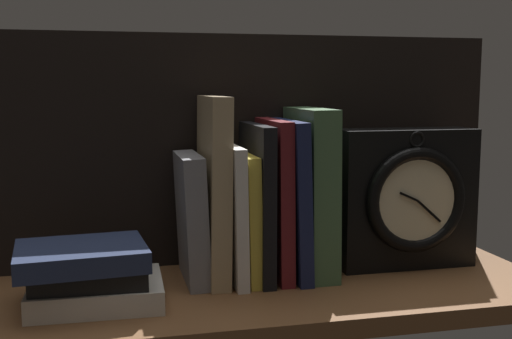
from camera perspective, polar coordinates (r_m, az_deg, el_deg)
The scene contains 12 objects.
ground_plane at distance 88.34cm, azimuth 0.88°, elevation -11.23°, with size 79.86×28.78×2.50cm, color brown.
back_panel at distance 97.52cm, azimuth -1.10°, elevation 1.81°, with size 79.86×1.20×34.84cm, color black.
book_gray_chess at distance 88.95cm, azimuth -5.81°, elevation -4.35°, with size 2.94×12.83×17.80cm, color gray.
book_tan_shortstories at distance 88.68cm, azimuth -3.83°, elevation -1.75°, with size 2.73×13.97×25.75cm, color tan.
book_white_catcher at distance 89.72cm, azimuth -2.25°, elevation -3.80°, with size 1.63×15.73×19.04cm, color silver.
book_yellow_seinlanguage at distance 90.25cm, azimuth -1.01°, elevation -4.15°, with size 1.75×14.17×17.76cm, color gold.
book_black_skeptic at distance 90.33cm, azimuth 0.29°, elevation -2.83°, with size 1.84×15.37×21.81cm, color black.
book_maroon_dawkins at distance 90.81cm, azimuth 1.64°, elevation -2.58°, with size 1.97×14.50×22.43cm, color maroon.
book_navy_bierce at distance 91.42cm, azimuth 3.00°, elevation -2.55°, with size 1.93×15.78×22.32cm, color #192147.
book_green_romantic at distance 92.24cm, azimuth 4.93°, elevation -1.96°, with size 3.94×14.78×23.96cm, color #476B44.
framed_clock at distance 97.54cm, azimuth 13.38°, elevation -2.53°, with size 20.80×7.80×20.80cm.
book_stack_side at distance 82.54cm, azimuth -14.67°, elevation -9.17°, with size 18.21×14.26×7.75cm.
Camera 1 is at (-20.75, -80.99, 27.28)cm, focal length 44.52 mm.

